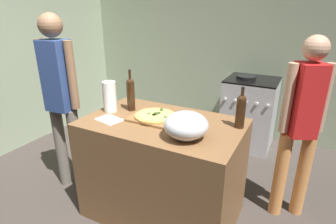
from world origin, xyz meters
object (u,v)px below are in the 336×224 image
Objects in this scene: pizza at (155,115)px; wine_bottle_amber at (131,93)px; mixing_bowl at (186,125)px; wine_bottle_green at (241,110)px; person_in_red at (302,122)px; stove at (249,113)px; paper_towel_roll at (110,97)px; person_in_stripes at (61,94)px.

wine_bottle_amber is at bearing 164.44° from pizza.
mixing_bowl is 0.98× the size of wine_bottle_green.
wine_bottle_amber reaches higher than mixing_bowl.
wine_bottle_amber is at bearing -163.33° from person_in_red.
person_in_red reaches higher than stove.
stove is at bearing 87.27° from mixing_bowl.
wine_bottle_green is at bearing 13.27° from pizza.
wine_bottle_green is 0.34× the size of stove.
person_in_red is at bearing 38.73° from wine_bottle_green.
pizza is at bearing -155.41° from person_in_red.
mixing_bowl is 1.95m from stove.
person_in_red is at bearing 44.19° from mixing_bowl.
mixing_bowl is 1.16× the size of paper_towel_roll.
person_in_stripes is at bearing -163.33° from wine_bottle_amber.
wine_bottle_amber is at bearing 156.90° from mixing_bowl.
mixing_bowl is at bearing -135.81° from person_in_red.
paper_towel_roll is 0.85× the size of wine_bottle_green.
wine_bottle_green is 1.64m from stove.
mixing_bowl reaches higher than stove.
person_in_red is at bearing -62.09° from stove.
person_in_stripes is at bearing -128.25° from stove.
pizza is at bearing -166.73° from wine_bottle_green.
paper_towel_roll is 0.19m from wine_bottle_amber.
wine_bottle_amber is at bearing 16.67° from person_in_stripes.
wine_bottle_amber is (-0.66, 0.28, 0.06)m from mixing_bowl.
person_in_red reaches higher than wine_bottle_amber.
pizza is 1.80m from stove.
wine_bottle_amber is 0.23× the size of person_in_red.
mixing_bowl is 0.33× the size of stove.
stove is 0.61× the size of person_in_red.
person_in_stripes is (-0.66, -0.20, -0.05)m from wine_bottle_amber.
wine_bottle_green is 0.19× the size of person_in_stripes.
person_in_stripes is (-1.41, -1.79, 0.55)m from stove.
wine_bottle_amber reaches higher than stove.
wine_bottle_amber is (-0.95, -0.07, 0.02)m from wine_bottle_green.
mixing_bowl is (0.37, -0.20, 0.07)m from pizza.
mixing_bowl is 0.83m from paper_towel_roll.
mixing_bowl is 0.18× the size of person_in_stripes.
paper_towel_roll is (-0.44, -0.02, 0.10)m from pizza.
pizza is 1.19m from person_in_red.
paper_towel_roll is 0.16× the size of person_in_stripes.
person_in_stripes reaches higher than stove.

